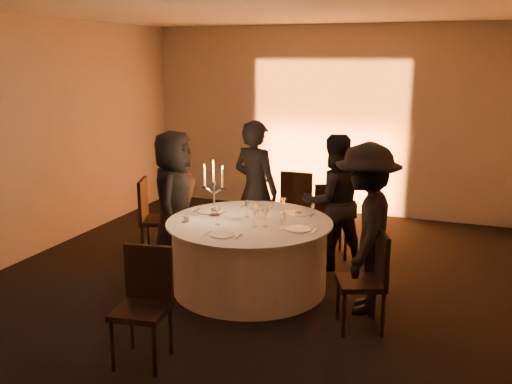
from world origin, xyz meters
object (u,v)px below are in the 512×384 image
(banquet_table, at_px, (250,255))
(guest_left, at_px, (174,201))
(guest_right, at_px, (366,229))
(chair_back_left, at_px, (298,202))
(chair_front, at_px, (144,298))
(guest_back_left, at_px, (256,190))
(coffee_cup, at_px, (187,219))
(guest_back_right, at_px, (333,202))
(chair_right, at_px, (370,275))
(candelabra, at_px, (214,197))
(chair_back_right, at_px, (330,216))
(chair_left, at_px, (153,214))

(banquet_table, height_order, guest_left, guest_left)
(banquet_table, xyz_separation_m, guest_right, (1.27, -0.11, 0.47))
(chair_back_left, xyz_separation_m, chair_front, (-0.30, -3.46, -0.02))
(guest_back_left, bearing_deg, coffee_cup, 93.03)
(guest_back_right, bearing_deg, chair_back_left, -84.45)
(chair_right, bearing_deg, guest_right, 175.48)
(guest_right, relative_size, candelabra, 2.65)
(chair_back_left, xyz_separation_m, guest_back_left, (-0.34, -0.75, 0.31))
(chair_back_right, height_order, guest_right, guest_right)
(chair_back_right, bearing_deg, chair_left, -3.30)
(chair_right, bearing_deg, chair_front, -75.65)
(banquet_table, bearing_deg, candelabra, 177.37)
(chair_front, bearing_deg, guest_right, 37.82)
(chair_left, height_order, candelabra, candelabra)
(chair_back_right, xyz_separation_m, chair_front, (-0.87, -2.96, -0.01))
(chair_back_left, relative_size, chair_right, 1.06)
(chair_front, bearing_deg, candelabra, 87.05)
(chair_right, relative_size, guest_right, 0.55)
(chair_left, xyz_separation_m, guest_right, (2.78, -0.61, 0.28))
(chair_left, distance_m, guest_left, 0.55)
(chair_front, relative_size, guest_left, 0.58)
(banquet_table, distance_m, guest_back_right, 1.27)
(guest_back_left, bearing_deg, chair_left, 39.93)
(guest_back_right, height_order, guest_right, guest_right)
(guest_left, distance_m, guest_right, 2.38)
(chair_back_left, bearing_deg, candelabra, 74.30)
(banquet_table, height_order, chair_back_left, chair_back_left)
(chair_back_left, xyz_separation_m, guest_left, (-1.11, -1.47, 0.27))
(chair_back_right, bearing_deg, banquet_table, 41.55)
(guest_back_left, relative_size, coffee_cup, 15.91)
(banquet_table, bearing_deg, chair_front, -98.98)
(chair_back_left, height_order, chair_back_right, chair_back_left)
(chair_back_right, bearing_deg, guest_back_right, 85.91)
(chair_front, height_order, guest_back_right, guest_back_right)
(guest_left, bearing_deg, banquet_table, -119.53)
(chair_front, relative_size, candelabra, 1.51)
(banquet_table, distance_m, guest_right, 1.36)
(banquet_table, distance_m, guest_back_left, 1.16)
(guest_back_left, xyz_separation_m, guest_back_right, (1.00, -0.02, -0.06))
(guest_back_left, bearing_deg, chair_right, 155.90)
(chair_front, relative_size, coffee_cup, 8.82)
(chair_left, relative_size, guest_right, 0.59)
(coffee_cup, relative_size, candelabra, 0.17)
(chair_front, distance_m, guest_right, 2.24)
(coffee_cup, distance_m, candelabra, 0.39)
(chair_front, bearing_deg, guest_back_right, 62.19)
(chair_left, bearing_deg, guest_back_right, -97.92)
(guest_back_right, height_order, coffee_cup, guest_back_right)
(chair_front, distance_m, guest_back_left, 2.73)
(coffee_cup, bearing_deg, chair_right, -6.93)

